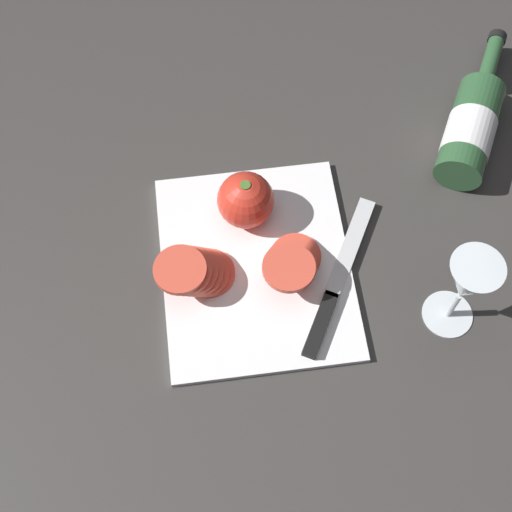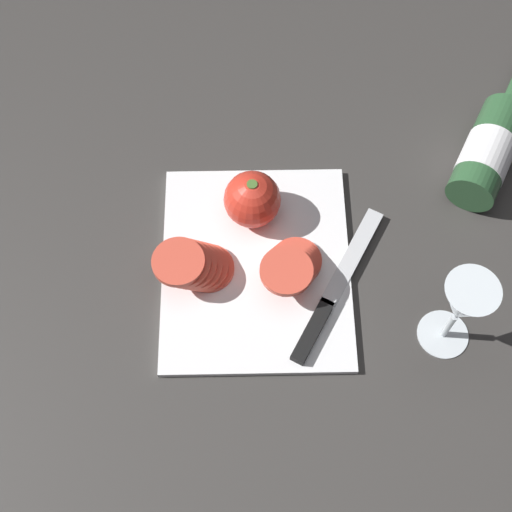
{
  "view_description": "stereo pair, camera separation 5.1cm",
  "coord_description": "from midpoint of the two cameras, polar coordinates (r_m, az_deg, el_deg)",
  "views": [
    {
      "loc": [
        -0.35,
        0.08,
        0.96
      ],
      "look_at": [
        0.1,
        0.02,
        0.04
      ],
      "focal_mm": 50.0,
      "sensor_mm": 36.0,
      "label": 1
    },
    {
      "loc": [
        -0.35,
        0.03,
        0.96
      ],
      "look_at": [
        0.1,
        0.02,
        0.04
      ],
      "focal_mm": 50.0,
      "sensor_mm": 36.0,
      "label": 2
    }
  ],
  "objects": [
    {
      "name": "ground_plane",
      "position": [
        1.02,
        0.52,
        -5.92
      ],
      "size": [
        3.0,
        3.0,
        0.0
      ],
      "primitive_type": "plane",
      "color": "#383533"
    },
    {
      "name": "cutting_board",
      "position": [
        1.05,
        -1.37,
        -0.92
      ],
      "size": [
        0.33,
        0.28,
        0.01
      ],
      "color": "white",
      "rests_on": "ground_plane"
    },
    {
      "name": "wine_bottle",
      "position": [
        1.19,
        15.7,
        9.92
      ],
      "size": [
        0.29,
        0.19,
        0.08
      ],
      "color": "#2D5633",
      "rests_on": "ground_plane"
    },
    {
      "name": "wine_glass",
      "position": [
        0.96,
        15.1,
        -2.28
      ],
      "size": [
        0.07,
        0.07,
        0.16
      ],
      "color": "silver",
      "rests_on": "ground_plane"
    },
    {
      "name": "whole_tomato",
      "position": [
        1.05,
        -2.22,
        4.42
      ],
      "size": [
        0.09,
        0.09,
        0.09
      ],
      "color": "red",
      "rests_on": "cutting_board"
    },
    {
      "name": "knife",
      "position": [
        1.02,
        4.36,
        -3.99
      ],
      "size": [
        0.25,
        0.15,
        0.01
      ],
      "rotation": [
        0.0,
        0.0,
        5.77
      ],
      "color": "silver",
      "rests_on": "cutting_board"
    },
    {
      "name": "tomato_slice_stack_near",
      "position": [
        1.02,
        1.51,
        -0.56
      ],
      "size": [
        0.11,
        0.09,
        0.06
      ],
      "color": "#DB4C38",
      "rests_on": "cutting_board"
    },
    {
      "name": "tomato_slice_stack_far",
      "position": [
        1.02,
        -6.32,
        -1.31
      ],
      "size": [
        0.09,
        0.11,
        0.06
      ],
      "color": "#DB4C38",
      "rests_on": "cutting_board"
    }
  ]
}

